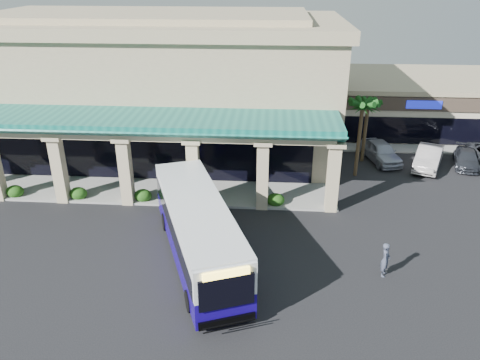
# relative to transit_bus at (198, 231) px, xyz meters

# --- Properties ---
(ground) EXTENTS (110.00, 110.00, 0.00)m
(ground) POSITION_rel_transit_bus_xyz_m (1.78, 1.00, -1.73)
(ground) COLOR black
(main_building) EXTENTS (30.80, 14.80, 11.35)m
(main_building) POSITION_rel_transit_bus_xyz_m (-6.22, 17.00, 3.95)
(main_building) COLOR tan
(main_building) RESTS_ON ground
(arcade) EXTENTS (30.00, 6.20, 5.70)m
(arcade) POSITION_rel_transit_bus_xyz_m (-6.22, 7.80, 1.12)
(arcade) COLOR #106057
(arcade) RESTS_ON ground
(strip_mall) EXTENTS (22.50, 12.50, 4.90)m
(strip_mall) POSITION_rel_transit_bus_xyz_m (19.78, 25.00, 0.72)
(strip_mall) COLOR beige
(strip_mall) RESTS_ON ground
(palm_0) EXTENTS (2.40, 2.40, 6.60)m
(palm_0) POSITION_rel_transit_bus_xyz_m (10.28, 12.00, 1.57)
(palm_0) COLOR #103C10
(palm_0) RESTS_ON ground
(palm_1) EXTENTS (2.40, 2.40, 5.80)m
(palm_1) POSITION_rel_transit_bus_xyz_m (11.28, 15.00, 1.17)
(palm_1) COLOR #103C10
(palm_1) RESTS_ON ground
(broadleaf_tree) EXTENTS (2.60, 2.60, 4.81)m
(broadleaf_tree) POSITION_rel_transit_bus_xyz_m (9.28, 20.00, 0.68)
(broadleaf_tree) COLOR #1C4610
(broadleaf_tree) RESTS_ON ground
(transit_bus) EXTENTS (7.05, 12.58, 3.45)m
(transit_bus) POSITION_rel_transit_bus_xyz_m (0.00, 0.00, 0.00)
(transit_bus) COLOR #16057D
(transit_bus) RESTS_ON ground
(pedestrian) EXTENTS (0.63, 0.79, 1.89)m
(pedestrian) POSITION_rel_transit_bus_xyz_m (9.80, -0.81, -0.78)
(pedestrian) COLOR #3C4255
(pedestrian) RESTS_ON ground
(car_silver) EXTENTS (3.11, 5.24, 1.67)m
(car_silver) POSITION_rel_transit_bus_xyz_m (12.76, 15.04, -0.89)
(car_silver) COLOR #ABADBD
(car_silver) RESTS_ON ground
(car_white) EXTENTS (3.66, 5.41, 1.69)m
(car_white) POSITION_rel_transit_bus_xyz_m (16.24, 13.95, -0.88)
(car_white) COLOR silver
(car_white) RESTS_ON ground
(car_red) EXTENTS (2.88, 4.72, 1.28)m
(car_red) POSITION_rel_transit_bus_xyz_m (19.42, 14.50, -1.09)
(car_red) COLOR #2E323A
(car_red) RESTS_ON ground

